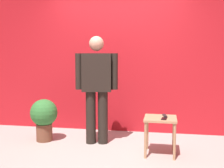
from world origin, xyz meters
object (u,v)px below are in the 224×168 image
object	(u,v)px
cell_phone	(164,119)
potted_plant	(44,116)
side_table	(160,124)
standing_person	(97,84)
tv_remote	(165,116)

from	to	relation	value
cell_phone	potted_plant	bearing A→B (deg)	176.08
side_table	cell_phone	bearing A→B (deg)	-60.41
side_table	standing_person	bearing A→B (deg)	160.89
side_table	tv_remote	world-z (taller)	tv_remote
standing_person	tv_remote	xyz separation A→B (m)	(1.06, -0.26, -0.41)
side_table	cell_phone	xyz separation A→B (m)	(0.05, -0.09, 0.10)
side_table	potted_plant	xyz separation A→B (m)	(-1.87, 0.31, -0.03)
cell_phone	potted_plant	xyz separation A→B (m)	(-1.93, 0.40, -0.13)
cell_phone	potted_plant	size ratio (longest dim) A/B	0.21
side_table	tv_remote	xyz separation A→B (m)	(0.06, 0.08, 0.11)
standing_person	tv_remote	world-z (taller)	standing_person
potted_plant	side_table	bearing A→B (deg)	-9.39
standing_person	tv_remote	bearing A→B (deg)	-14.05
cell_phone	potted_plant	world-z (taller)	potted_plant
cell_phone	tv_remote	size ratio (longest dim) A/B	0.85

